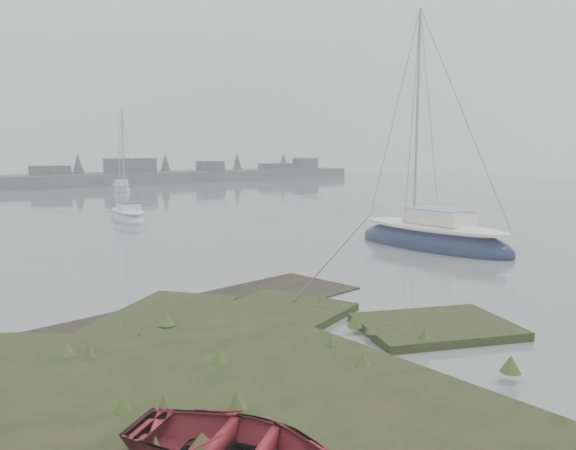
% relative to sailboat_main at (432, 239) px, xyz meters
% --- Properties ---
extents(ground, '(160.00, 160.00, 0.00)m').
position_rel_sailboat_main_xyz_m(ground, '(-10.11, 23.31, -0.35)').
color(ground, slate).
rests_on(ground, ground).
extents(far_shoreline, '(60.00, 8.00, 4.15)m').
position_rel_sailboat_main_xyz_m(far_shoreline, '(16.73, 55.20, 0.50)').
color(far_shoreline, '#4C4F51').
rests_on(far_shoreline, ground).
extents(sailboat_main, '(2.83, 8.02, 11.23)m').
position_rel_sailboat_main_xyz_m(sailboat_main, '(0.00, 0.00, 0.00)').
color(sailboat_main, '#0D183A').
rests_on(sailboat_main, ground).
extents(sailboat_white, '(2.66, 5.39, 7.28)m').
position_rel_sailboat_main_xyz_m(sailboat_white, '(-6.44, 17.71, -0.12)').
color(sailboat_white, silver).
rests_on(sailboat_white, ground).
extents(sailboat_far_b, '(3.12, 5.69, 7.64)m').
position_rel_sailboat_main_xyz_m(sailboat_far_b, '(3.72, 42.80, -0.11)').
color(sailboat_far_b, silver).
rests_on(sailboat_far_b, ground).
extents(dinghy, '(3.19, 3.43, 0.58)m').
position_rel_sailboat_main_xyz_m(dinghy, '(-16.75, -9.18, 0.16)').
color(dinghy, maroon).
rests_on(dinghy, marsh_bank).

